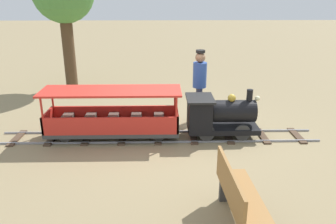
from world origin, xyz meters
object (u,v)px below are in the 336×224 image
at_px(locomotive, 218,115).
at_px(passenger_car, 113,119).
at_px(park_bench, 239,198).
at_px(conductor_person, 200,80).

bearing_deg(locomotive, passenger_car, -90.00).
bearing_deg(passenger_car, park_bench, 34.65).
bearing_deg(locomotive, park_bench, -4.08).
relative_size(locomotive, park_bench, 1.10).
bearing_deg(park_bench, passenger_car, -145.35).
bearing_deg(conductor_person, locomotive, 17.19).
height_order(locomotive, park_bench, locomotive).
distance_m(locomotive, passenger_car, 2.10).
distance_m(passenger_car, park_bench, 3.35).
bearing_deg(park_bench, locomotive, 175.92).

